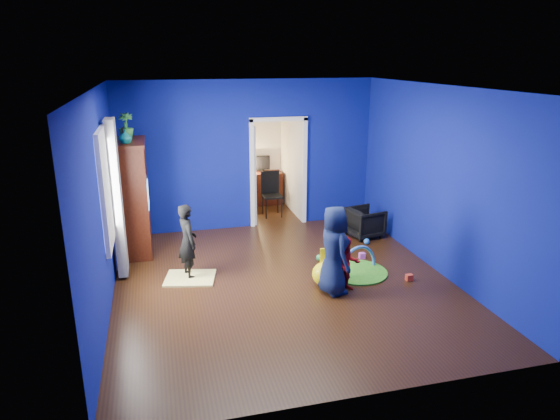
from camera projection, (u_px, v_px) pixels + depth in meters
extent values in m
cube|color=black|center=(284.00, 283.00, 7.59)|extent=(5.00, 5.50, 0.01)
cube|color=white|center=(285.00, 87.00, 6.73)|extent=(5.00, 5.50, 0.01)
cube|color=navy|center=(248.00, 156.00, 9.71)|extent=(5.00, 0.02, 2.90)
cube|color=navy|center=(360.00, 266.00, 4.62)|extent=(5.00, 0.02, 2.90)
cube|color=navy|center=(101.00, 203.00, 6.57)|extent=(0.02, 5.50, 2.90)
cube|color=navy|center=(440.00, 181.00, 7.75)|extent=(0.02, 5.50, 2.90)
imported|color=black|center=(365.00, 222.00, 9.48)|extent=(0.73, 0.72, 0.56)
imported|color=black|center=(188.00, 241.00, 7.65)|extent=(0.39, 0.49, 1.18)
imported|color=#0F1039|center=(334.00, 250.00, 7.11)|extent=(0.51, 0.69, 1.31)
imported|color=red|center=(347.00, 264.00, 7.24)|extent=(0.42, 0.34, 0.83)
imported|color=#0C5367|center=(125.00, 137.00, 7.97)|extent=(0.28, 0.28, 0.22)
imported|color=green|center=(126.00, 126.00, 8.42)|extent=(0.25, 0.25, 0.44)
cube|color=#3D170A|center=(132.00, 198.00, 8.57)|extent=(0.58, 1.14, 1.96)
cube|color=silver|center=(134.00, 195.00, 8.56)|extent=(0.46, 0.70, 0.54)
cube|color=#F2E07A|center=(190.00, 278.00, 7.73)|extent=(0.86, 0.75, 0.03)
sphere|color=yellow|center=(324.00, 274.00, 7.47)|extent=(0.36, 0.36, 0.36)
cube|color=yellow|center=(332.00, 270.00, 7.44)|extent=(0.32, 0.32, 0.50)
cylinder|color=#339221|center=(356.00, 272.00, 7.95)|extent=(0.98, 0.98, 0.03)
torus|color=#3F8CD8|center=(356.00, 272.00, 7.94)|extent=(0.82, 0.40, 0.87)
cube|color=white|center=(104.00, 189.00, 6.87)|extent=(0.03, 0.95, 1.55)
cube|color=slate|center=(117.00, 199.00, 7.50)|extent=(0.14, 0.42, 2.40)
cube|color=white|center=(278.00, 174.00, 9.97)|extent=(1.16, 0.10, 2.10)
cube|color=#3D140A|center=(263.00, 188.00, 11.56)|extent=(0.88, 0.44, 0.75)
cube|color=black|center=(261.00, 163.00, 11.51)|extent=(0.40, 0.05, 0.32)
sphere|color=#FFD88C|center=(250.00, 165.00, 11.39)|extent=(0.14, 0.14, 0.14)
cube|color=black|center=(272.00, 195.00, 10.65)|extent=(0.40, 0.40, 0.92)
cube|color=white|center=(261.00, 116.00, 11.18)|extent=(0.88, 0.24, 0.04)
cube|color=red|center=(409.00, 278.00, 7.66)|extent=(0.10, 0.08, 0.10)
sphere|color=blue|center=(367.00, 241.00, 9.15)|extent=(0.11, 0.11, 0.11)
sphere|color=green|center=(319.00, 257.00, 8.41)|extent=(0.11, 0.11, 0.11)
cube|color=#D34FC6|center=(362.00, 256.00, 8.50)|extent=(0.10, 0.08, 0.10)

